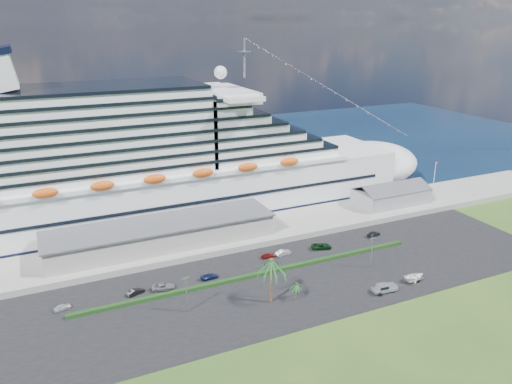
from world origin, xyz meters
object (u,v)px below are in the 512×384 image
boat_trailer (415,277)px  cruise_ship (150,167)px  pickup_truck (384,288)px  parked_car_3 (210,276)px

boat_trailer → cruise_ship: bearing=125.4°
cruise_ship → pickup_truck: size_ratio=31.39×
pickup_truck → boat_trailer: 9.98m
parked_car_3 → boat_trailer: (44.18, -21.55, 0.54)m
parked_car_3 → pickup_truck: bearing=-126.6°
parked_car_3 → boat_trailer: boat_trailer is taller
parked_car_3 → boat_trailer: size_ratio=0.70×
pickup_truck → boat_trailer: pickup_truck is taller
pickup_truck → parked_car_3: bearing=146.5°
cruise_ship → parked_car_3: (2.70, -44.43, -15.94)m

